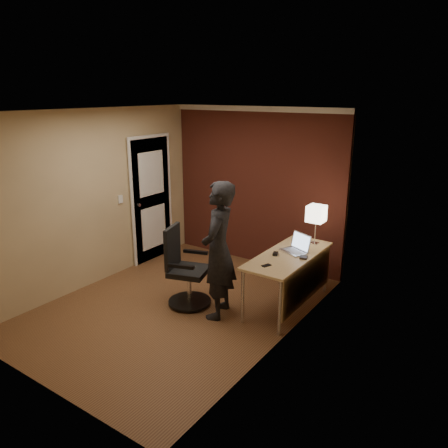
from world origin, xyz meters
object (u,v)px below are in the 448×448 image
Objects in this scene: desk_lamp at (316,214)px; person at (218,251)px; phone at (266,265)px; desk at (293,265)px; office_chair at (184,272)px; laptop at (297,247)px; wallet at (304,257)px; mouse at (275,254)px.

person is at bearing -120.27° from desk_lamp.
desk_lamp is 1.14m from phone.
desk is 0.87× the size of person.
office_chair is at bearing -150.14° from phone.
laptop is 1.07m from person.
office_chair is at bearing -144.07° from laptop.
wallet is at bearing 110.97° from person.
laptop reaches higher than mouse.
mouse is at bearing 29.79° from office_chair.
phone is (-0.12, -0.50, 0.13)m from desk.
person is (-0.49, -0.56, 0.11)m from mouse.
laptop is 3.54× the size of phone.
laptop is at bearing 101.46° from desk.
phone is (0.08, -0.38, -0.01)m from mouse.
laptop is 0.24× the size of person.
person is at bearing -142.63° from phone.
desk_lamp reaches higher than phone.
desk is 1.41m from office_chair.
phone is at bearing -118.85° from wallet.
desk_lamp is 1.46m from person.
desk is at bearing 117.14° from person.
mouse is (-0.20, -0.12, 0.14)m from desk.
wallet is at bearing 26.58° from office_chair.
office_chair is (-1.26, -1.26, -0.69)m from desk_lamp.
desk is 2.80× the size of desk_lamp.
laptop is at bearing 35.93° from office_chair.
person is at bearing 2.16° from office_chair.
wallet is 0.06× the size of person.
office_chair is 0.67m from person.
laptop is 0.33m from mouse.
desk_lamp is 0.54m from laptop.
desk is 1.00m from person.
phone is 0.61m from person.
person is at bearing -141.42° from wallet.
phone is at bearing -96.42° from mouse.
office_chair reaches higher than desk.
desk_lamp is 0.71m from wallet.
phone is (-0.09, -0.66, -0.06)m from laptop.
laptop is (-0.03, 0.16, 0.19)m from desk.
laptop reaches higher than phone.
person reaches higher than wallet.
desk_lamp is at bearing 132.12° from person.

